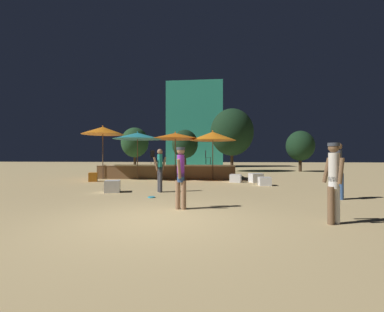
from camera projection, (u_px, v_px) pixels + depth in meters
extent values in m
plane|color=tan|center=(155.00, 220.00, 5.54)|extent=(120.00, 120.00, 0.00)
cube|color=brown|center=(169.00, 171.00, 16.89)|extent=(8.46, 3.02, 0.80)
cube|color=#CCB793|center=(164.00, 166.00, 15.43)|extent=(8.46, 0.12, 0.08)
cylinder|color=brown|center=(103.00, 157.00, 15.72)|extent=(0.05, 0.05, 2.74)
cone|color=orange|center=(103.00, 131.00, 15.72)|extent=(2.55, 2.55, 0.46)
sphere|color=orange|center=(103.00, 126.00, 15.72)|extent=(0.08, 0.08, 0.08)
cylinder|color=brown|center=(175.00, 159.00, 15.20)|extent=(0.05, 0.05, 2.42)
cone|color=orange|center=(175.00, 136.00, 15.20)|extent=(2.99, 2.99, 0.36)
sphere|color=orange|center=(175.00, 132.00, 15.21)|extent=(0.08, 0.08, 0.08)
cylinder|color=brown|center=(213.00, 160.00, 15.06)|extent=(0.05, 0.05, 2.32)
cone|color=orange|center=(213.00, 136.00, 15.06)|extent=(2.72, 2.72, 0.51)
sphere|color=orange|center=(213.00, 131.00, 15.07)|extent=(0.08, 0.08, 0.08)
cylinder|color=brown|center=(137.00, 159.00, 15.27)|extent=(0.05, 0.05, 2.42)
cone|color=teal|center=(138.00, 136.00, 15.28)|extent=(2.89, 2.89, 0.38)
sphere|color=teal|center=(138.00, 132.00, 15.28)|extent=(0.08, 0.08, 0.08)
cube|color=white|center=(256.00, 178.00, 13.61)|extent=(0.76, 0.76, 0.48)
cube|color=white|center=(112.00, 186.00, 9.85)|extent=(0.71, 0.71, 0.45)
cube|color=white|center=(265.00, 181.00, 12.14)|extent=(0.57, 0.57, 0.40)
cube|color=white|center=(236.00, 178.00, 13.73)|extent=(0.68, 0.68, 0.43)
cube|color=orange|center=(93.00, 177.00, 14.11)|extent=(0.57, 0.57, 0.49)
cylinder|color=#997051|center=(178.00, 195.00, 6.67)|extent=(0.13, 0.13, 0.74)
cylinder|color=#997051|center=(184.00, 195.00, 6.64)|extent=(0.13, 0.13, 0.74)
cylinder|color=#2D4C7F|center=(181.00, 177.00, 6.66)|extent=(0.19, 0.19, 0.24)
cylinder|color=purple|center=(181.00, 166.00, 6.66)|extent=(0.19, 0.19, 0.57)
cylinder|color=#997051|center=(179.00, 169.00, 6.51)|extent=(0.11, 0.22, 0.51)
cylinder|color=#997051|center=(182.00, 168.00, 6.81)|extent=(0.10, 0.16, 0.51)
sphere|color=#997051|center=(181.00, 151.00, 6.66)|extent=(0.20, 0.20, 0.20)
cylinder|color=#333842|center=(181.00, 149.00, 6.66)|extent=(0.22, 0.22, 0.07)
cylinder|color=#3F3F47|center=(161.00, 182.00, 9.81)|extent=(0.13, 0.13, 0.77)
cylinder|color=#3F3F47|center=(159.00, 182.00, 9.95)|extent=(0.13, 0.13, 0.77)
cylinder|color=#3F3F47|center=(160.00, 170.00, 9.88)|extent=(0.20, 0.20, 0.24)
cylinder|color=teal|center=(160.00, 162.00, 9.88)|extent=(0.20, 0.20, 0.59)
cylinder|color=#997051|center=(164.00, 164.00, 9.95)|extent=(0.21, 0.18, 0.53)
cylinder|color=#997051|center=(156.00, 164.00, 9.80)|extent=(0.23, 0.19, 0.53)
sphere|color=#997051|center=(160.00, 152.00, 9.88)|extent=(0.21, 0.21, 0.21)
cylinder|color=brown|center=(335.00, 186.00, 8.20)|extent=(0.13, 0.13, 0.84)
cylinder|color=#2D4C7F|center=(341.00, 186.00, 8.13)|extent=(0.13, 0.13, 0.84)
cylinder|color=#2D4C7F|center=(338.00, 171.00, 8.17)|extent=(0.22, 0.22, 0.24)
cylinder|color=#333842|center=(338.00, 160.00, 8.17)|extent=(0.22, 0.22, 0.64)
cylinder|color=brown|center=(339.00, 162.00, 8.00)|extent=(0.11, 0.13, 0.57)
cylinder|color=brown|center=(337.00, 162.00, 8.33)|extent=(0.12, 0.16, 0.58)
sphere|color=brown|center=(338.00, 146.00, 8.17)|extent=(0.23, 0.23, 0.23)
cylinder|color=brown|center=(331.00, 206.00, 5.16)|extent=(0.13, 0.13, 0.76)
cylinder|color=white|center=(336.00, 205.00, 5.22)|extent=(0.13, 0.13, 0.76)
cylinder|color=white|center=(334.00, 182.00, 5.19)|extent=(0.20, 0.20, 0.24)
cylinder|color=beige|center=(334.00, 167.00, 5.19)|extent=(0.20, 0.20, 0.58)
cylinder|color=brown|center=(341.00, 171.00, 5.04)|extent=(0.14, 0.16, 0.52)
cylinder|color=brown|center=(327.00, 170.00, 5.34)|extent=(0.16, 0.21, 0.52)
sphere|color=brown|center=(334.00, 148.00, 5.19)|extent=(0.21, 0.21, 0.21)
cylinder|color=#333842|center=(334.00, 145.00, 5.19)|extent=(0.23, 0.23, 0.07)
cylinder|color=#2D3338|center=(210.00, 161.00, 16.60)|extent=(0.02, 0.02, 0.45)
cylinder|color=#2D3338|center=(211.00, 161.00, 16.90)|extent=(0.02, 0.02, 0.45)
cylinder|color=#2D3338|center=(206.00, 161.00, 16.64)|extent=(0.02, 0.02, 0.45)
cylinder|color=#2D3338|center=(206.00, 161.00, 16.94)|extent=(0.02, 0.02, 0.45)
cylinder|color=#2D3338|center=(208.00, 157.00, 16.77)|extent=(0.40, 0.40, 0.02)
cube|color=#2D3338|center=(206.00, 154.00, 16.79)|extent=(0.04, 0.36, 0.45)
cylinder|color=#2D3338|center=(154.00, 161.00, 16.56)|extent=(0.02, 0.02, 0.45)
cylinder|color=#2D3338|center=(158.00, 161.00, 16.80)|extent=(0.02, 0.02, 0.45)
cylinder|color=#2D3338|center=(151.00, 161.00, 16.73)|extent=(0.02, 0.02, 0.45)
cylinder|color=#2D3338|center=(154.00, 161.00, 16.98)|extent=(0.02, 0.02, 0.45)
cylinder|color=#2D3338|center=(154.00, 157.00, 16.77)|extent=(0.40, 0.40, 0.02)
cube|color=#2D3338|center=(153.00, 154.00, 16.87)|extent=(0.21, 0.33, 0.45)
cylinder|color=#33B2D8|center=(151.00, 197.00, 8.53)|extent=(0.24, 0.24, 0.03)
cylinder|color=#3D2B1C|center=(232.00, 161.00, 23.89)|extent=(0.28, 0.28, 1.86)
ellipsoid|color=black|center=(232.00, 132.00, 23.90)|extent=(3.99, 3.99, 4.39)
cylinder|color=#3D2B1C|center=(185.00, 163.00, 27.22)|extent=(0.28, 0.28, 1.49)
ellipsoid|color=black|center=(185.00, 144.00, 27.22)|extent=(2.74, 2.74, 3.01)
cylinder|color=#3D2B1C|center=(135.00, 162.00, 27.62)|extent=(0.28, 0.28, 1.59)
ellipsoid|color=#1E4223|center=(135.00, 142.00, 27.62)|extent=(2.92, 2.92, 3.21)
cylinder|color=#3D2B1C|center=(300.00, 165.00, 23.63)|extent=(0.28, 0.28, 1.24)
ellipsoid|color=black|center=(300.00, 146.00, 23.64)|extent=(2.52, 2.52, 2.78)
cube|color=teal|center=(196.00, 126.00, 35.49)|extent=(7.45, 4.61, 11.35)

